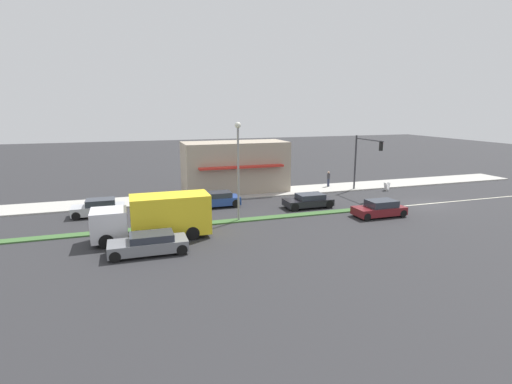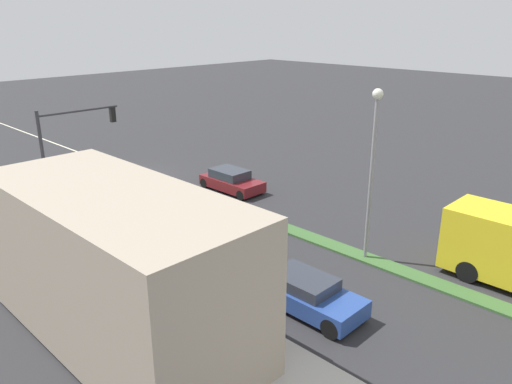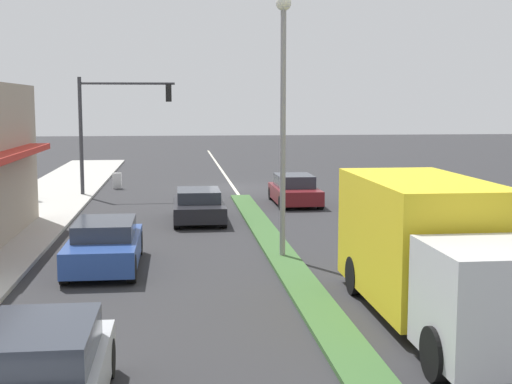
# 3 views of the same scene
# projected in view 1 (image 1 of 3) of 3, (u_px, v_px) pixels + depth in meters

# --- Properties ---
(ground_plane) EXTENTS (160.00, 160.00, 0.00)m
(ground_plane) POSITION_uv_depth(u_px,v_px,m) (236.00, 221.00, 30.41)
(ground_plane) COLOR #2B2B2D
(sidewalk_right) EXTENTS (4.00, 73.00, 0.12)m
(sidewalk_right) POSITION_uv_depth(u_px,v_px,m) (206.00, 197.00, 38.60)
(sidewalk_right) COLOR #B2AFA8
(sidewalk_right) RESTS_ON ground
(median_strip) EXTENTS (0.90, 46.00, 0.10)m
(median_strip) POSITION_uv_depth(u_px,v_px,m) (110.00, 232.00, 27.63)
(median_strip) COLOR #3D6633
(median_strip) RESTS_ON ground
(lane_marking_center) EXTENTS (0.16, 60.00, 0.01)m
(lane_marking_center) POSITION_uv_depth(u_px,v_px,m) (428.00, 204.00, 35.95)
(lane_marking_center) COLOR beige
(lane_marking_center) RESTS_ON ground
(building_corner_store) EXTENTS (5.11, 10.44, 5.01)m
(building_corner_store) POSITION_uv_depth(u_px,v_px,m) (235.00, 167.00, 40.54)
(building_corner_store) COLOR tan
(building_corner_store) RESTS_ON sidewalk_right
(traffic_signal_main) EXTENTS (4.59, 0.34, 5.60)m
(traffic_signal_main) POSITION_uv_depth(u_px,v_px,m) (364.00, 154.00, 39.92)
(traffic_signal_main) COLOR #333338
(traffic_signal_main) RESTS_ON sidewalk_right
(street_lamp) EXTENTS (0.44, 0.44, 7.37)m
(street_lamp) POSITION_uv_depth(u_px,v_px,m) (238.00, 159.00, 29.50)
(street_lamp) COLOR gray
(street_lamp) RESTS_ON median_strip
(pedestrian) EXTENTS (0.34, 0.34, 1.64)m
(pedestrian) POSITION_uv_depth(u_px,v_px,m) (328.00, 179.00, 43.09)
(pedestrian) COLOR #282D42
(pedestrian) RESTS_ON sidewalk_right
(warning_aframe_sign) EXTENTS (0.45, 0.53, 0.84)m
(warning_aframe_sign) POSITION_uv_depth(u_px,v_px,m) (387.00, 187.00, 41.60)
(warning_aframe_sign) COLOR silver
(warning_aframe_sign) RESTS_ON ground
(delivery_truck) EXTENTS (2.44, 7.50, 2.87)m
(delivery_truck) POSITION_uv_depth(u_px,v_px,m) (157.00, 217.00, 26.23)
(delivery_truck) COLOR silver
(delivery_truck) RESTS_ON ground
(suv_grey) EXTENTS (1.89, 4.56, 1.24)m
(suv_grey) POSITION_uv_depth(u_px,v_px,m) (149.00, 244.00, 23.59)
(suv_grey) COLOR slate
(suv_grey) RESTS_ON ground
(sedan_silver) EXTENTS (1.82, 4.01, 1.36)m
(sedan_silver) POSITION_uv_depth(u_px,v_px,m) (99.00, 208.00, 31.86)
(sedan_silver) COLOR #B7BABF
(sedan_silver) RESTS_ON ground
(sedan_maroon) EXTENTS (1.88, 4.09, 1.31)m
(sedan_maroon) POSITION_uv_depth(u_px,v_px,m) (380.00, 209.00, 31.72)
(sedan_maroon) COLOR maroon
(sedan_maroon) RESTS_ON ground
(sedan_dark) EXTENTS (1.91, 4.14, 1.20)m
(sedan_dark) POSITION_uv_depth(u_px,v_px,m) (309.00, 201.00, 34.54)
(sedan_dark) COLOR black
(sedan_dark) RESTS_ON ground
(coupe_blue) EXTENTS (1.86, 4.27, 1.29)m
(coupe_blue) POSITION_uv_depth(u_px,v_px,m) (215.00, 200.00, 34.79)
(coupe_blue) COLOR #284793
(coupe_blue) RESTS_ON ground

